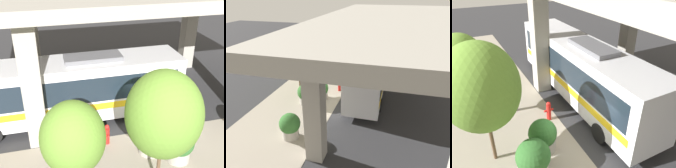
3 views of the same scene
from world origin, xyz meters
The scene contains 8 objects.
ground_plane centered at (0.00, 0.00, 0.00)m, with size 80.00×80.00×0.00m, color #2D2D30.
overpass centered at (4.00, 0.00, 6.02)m, with size 9.40×19.64×6.85m.
bus centered at (2.13, 3.85, 2.04)m, with size 2.60×12.06×3.77m.
fire_hydrant centered at (-0.47, 2.53, 0.57)m, with size 0.51×0.25×1.12m.
planter_middle centered at (-2.39, -0.40, 0.85)m, with size 1.36×1.36×1.68m.
planter_back centered at (-1.56, 0.67, 0.78)m, with size 1.26×1.26×1.58m.
street_tree_near centered at (-3.61, 1.14, 3.52)m, with size 2.86×2.86×5.24m.
street_tree_far centered at (-3.97, 4.48, 3.36)m, with size 2.19×2.19×4.69m.
Camera 3 is at (-4.05, -6.17, 7.43)m, focal length 35.00 mm.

